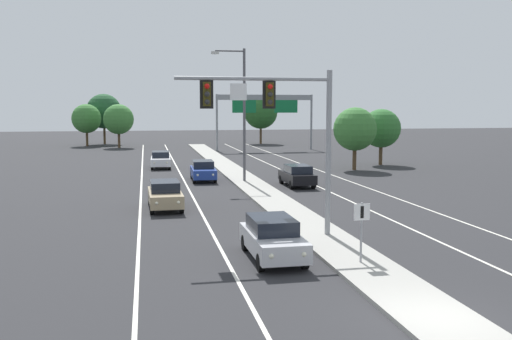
% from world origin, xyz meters
% --- Properties ---
extents(ground_plane, '(260.00, 260.00, 0.00)m').
position_xyz_m(ground_plane, '(0.00, 0.00, 0.00)').
color(ground_plane, '#28282B').
extents(median_island, '(2.40, 110.00, 0.15)m').
position_xyz_m(median_island, '(0.00, 18.00, 0.07)').
color(median_island, '#9E9B93').
rests_on(median_island, ground).
extents(lane_stripe_oncoming_center, '(0.14, 100.00, 0.01)m').
position_xyz_m(lane_stripe_oncoming_center, '(-4.70, 25.00, 0.00)').
color(lane_stripe_oncoming_center, silver).
rests_on(lane_stripe_oncoming_center, ground).
extents(lane_stripe_receding_center, '(0.14, 100.00, 0.01)m').
position_xyz_m(lane_stripe_receding_center, '(4.70, 25.00, 0.00)').
color(lane_stripe_receding_center, silver).
rests_on(lane_stripe_receding_center, ground).
extents(edge_stripe_left, '(0.14, 100.00, 0.01)m').
position_xyz_m(edge_stripe_left, '(-8.00, 25.00, 0.00)').
color(edge_stripe_left, silver).
rests_on(edge_stripe_left, ground).
extents(edge_stripe_right, '(0.14, 100.00, 0.01)m').
position_xyz_m(edge_stripe_right, '(8.00, 25.00, 0.00)').
color(edge_stripe_right, silver).
rests_on(edge_stripe_right, ground).
extents(overhead_signal_mast, '(6.78, 0.44, 7.20)m').
position_xyz_m(overhead_signal_mast, '(-1.90, 10.05, 5.31)').
color(overhead_signal_mast, gray).
rests_on(overhead_signal_mast, median_island).
extents(median_sign_post, '(0.60, 0.10, 2.20)m').
position_xyz_m(median_sign_post, '(-0.02, 5.45, 1.59)').
color(median_sign_post, gray).
rests_on(median_sign_post, median_island).
extents(street_lamp_median, '(2.58, 0.28, 10.00)m').
position_xyz_m(street_lamp_median, '(-0.44, 28.87, 5.79)').
color(street_lamp_median, '#4C4C51').
rests_on(street_lamp_median, median_island).
extents(car_oncoming_silver, '(1.85, 4.48, 1.58)m').
position_xyz_m(car_oncoming_silver, '(-2.95, 7.05, 0.82)').
color(car_oncoming_silver, '#B7B7BC').
rests_on(car_oncoming_silver, ground).
extents(car_oncoming_tan, '(1.91, 4.50, 1.58)m').
position_xyz_m(car_oncoming_tan, '(-6.60, 18.64, 0.82)').
color(car_oncoming_tan, tan).
rests_on(car_oncoming_tan, ground).
extents(car_oncoming_blue, '(1.91, 4.50, 1.58)m').
position_xyz_m(car_oncoming_blue, '(-3.22, 30.63, 0.82)').
color(car_oncoming_blue, navy).
rests_on(car_oncoming_blue, ground).
extents(car_oncoming_white, '(1.91, 4.51, 1.58)m').
position_xyz_m(car_oncoming_white, '(-6.25, 40.70, 0.82)').
color(car_oncoming_white, silver).
rests_on(car_oncoming_white, ground).
extents(car_receding_black, '(1.84, 4.48, 1.58)m').
position_xyz_m(car_receding_black, '(3.22, 26.11, 0.82)').
color(car_receding_black, black).
rests_on(car_receding_black, ground).
extents(highway_sign_gantry, '(13.28, 0.42, 7.50)m').
position_xyz_m(highway_sign_gantry, '(8.20, 60.83, 6.16)').
color(highway_sign_gantry, gray).
rests_on(highway_sign_gantry, ground).
extents(tree_far_left_c, '(4.34, 4.34, 6.27)m').
position_xyz_m(tree_far_left_c, '(-16.22, 74.08, 4.10)').
color(tree_far_left_c, '#4C3823').
rests_on(tree_far_left_c, ground).
extents(tree_far_left_a, '(4.31, 4.31, 6.24)m').
position_xyz_m(tree_far_left_a, '(-11.36, 69.64, 4.07)').
color(tree_far_left_a, '#4C3823').
rests_on(tree_far_left_a, ground).
extents(tree_far_right_c, '(3.88, 3.88, 5.61)m').
position_xyz_m(tree_far_right_c, '(15.60, 39.57, 3.66)').
color(tree_far_right_c, '#4C3823').
rests_on(tree_far_right_c, ground).
extents(tree_far_right_a, '(5.31, 5.31, 7.68)m').
position_xyz_m(tree_far_right_a, '(10.44, 74.56, 5.02)').
color(tree_far_right_a, '#4C3823').
rests_on(tree_far_right_a, ground).
extents(tree_far_left_b, '(5.45, 5.45, 7.89)m').
position_xyz_m(tree_far_left_b, '(-13.97, 78.36, 5.15)').
color(tree_far_left_b, '#4C3823').
rests_on(tree_far_left_b, ground).
extents(tree_far_right_b, '(3.99, 3.99, 5.78)m').
position_xyz_m(tree_far_right_b, '(11.31, 35.66, 3.77)').
color(tree_far_right_b, '#4C3823').
rests_on(tree_far_right_b, ground).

